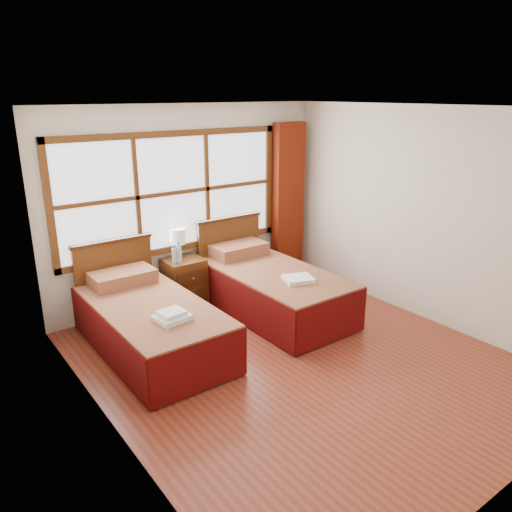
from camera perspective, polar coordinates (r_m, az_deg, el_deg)
floor at (r=5.47m, az=4.85°, el=-11.83°), size 4.50×4.50×0.00m
ceiling at (r=4.73m, az=5.72°, el=16.55°), size 4.50×4.50×0.00m
wall_back at (r=6.73m, az=-7.62°, el=5.81°), size 4.00×0.00×4.00m
wall_left at (r=3.97m, az=-16.93°, el=-3.75°), size 0.00×4.50×4.50m
wall_right at (r=6.41m, az=18.78°, el=4.37°), size 0.00×4.50×4.50m
window at (r=6.54m, az=-9.45°, el=7.15°), size 3.16×0.06×1.56m
curtain at (r=7.54m, az=3.68°, el=6.26°), size 0.50×0.16×2.30m
bed_left at (r=5.67m, az=-12.09°, el=-7.40°), size 1.07×2.09×1.04m
bed_right at (r=6.47m, az=1.61°, el=-3.58°), size 1.11×2.14×1.08m
nightstand at (r=6.68m, az=-8.18°, el=-3.05°), size 0.49×0.48×0.66m
towels_left at (r=5.10m, az=-9.58°, el=-6.78°), size 0.36×0.32×0.10m
towels_right at (r=5.99m, az=4.86°, el=-2.64°), size 0.41×0.38×0.05m
lamp at (r=6.58m, az=-8.90°, el=2.15°), size 0.20×0.20×0.39m
bottle_near at (r=6.43m, az=-9.34°, el=0.10°), size 0.06×0.06×0.22m
bottle_far at (r=6.45m, az=-8.79°, el=0.36°), size 0.07×0.07×0.26m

